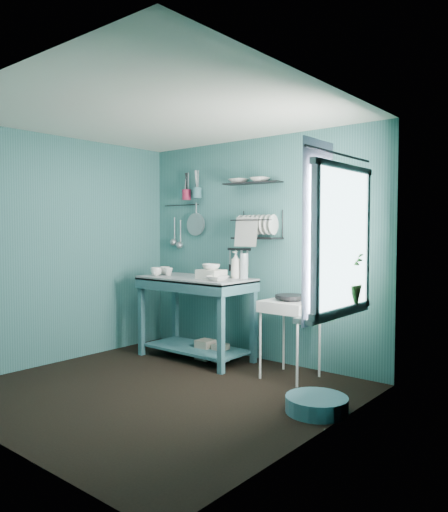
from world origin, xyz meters
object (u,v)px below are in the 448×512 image
Objects in this scene: potted_plant at (346,279)px; storage_tin_large at (205,350)px; hotplate_stand at (290,339)px; storage_tin_small at (220,353)px; utensil_cup_magenta at (186,195)px; mug_left at (156,272)px; work_counter at (196,318)px; dish_rack at (257,225)px; wash_tub at (211,274)px; floor_basin at (317,405)px; mug_right at (165,271)px; utensil_cup_teal at (197,193)px; colander at (196,224)px; soap_bottle at (236,265)px; water_bottle at (244,266)px; mug_mid at (168,272)px; frying_pan at (290,297)px.

potted_plant reaches higher than storage_tin_large.
hotplate_stand is at bearing 152.55° from potted_plant.
potted_plant is 2.17m from storage_tin_large.
utensil_cup_magenta is at bearing 159.09° from storage_tin_small.
mug_left is 0.61× the size of storage_tin_small.
storage_tin_large is (0.62, -0.34, -1.80)m from utensil_cup_magenta.
potted_plant is 2.37× the size of storage_tin_small.
dish_rack reaches higher than work_counter.
wash_tub is 0.56× the size of floor_basin.
hotplate_stand is (1.22, 0.06, -0.08)m from work_counter.
potted_plant is (0.79, -0.41, 0.68)m from hotplate_stand.
storage_tin_small is at bearing 5.71° from mug_right.
mug_right is 0.56× the size of storage_tin_large.
floor_basin is at bearing -10.89° from mug_left.
utensil_cup_magenta reaches higher than floor_basin.
mug_right is 1.03m from utensil_cup_teal.
work_counter is at bearing -47.38° from colander.
storage_tin_large is at bearing -156.19° from dish_rack.
storage_tin_large is (-1.91, 0.40, -0.96)m from potted_plant.
soap_bottle is 1.03m from storage_tin_large.
colander is (-0.05, 0.03, -0.38)m from utensil_cup_teal.
work_counter is 6.58× the size of storage_tin_small.
utensil_cup_magenta is at bearing 92.26° from mug_right.
utensil_cup_teal reaches higher than floor_basin.
water_bottle is 0.56× the size of floor_basin.
mug_right is 0.24× the size of floor_basin.
mug_mid is at bearing -176.08° from hotplate_stand.
frying_pan is 1.94m from utensil_cup_teal.
floor_basin is (-0.11, -0.26, -1.00)m from potted_plant.
mug_left is 0.44× the size of wash_tub.
mug_mid is at bearing -73.31° from utensil_cup_magenta.
colander is at bearing 13.25° from utensil_cup_magenta.
dish_rack is at bearing 153.67° from potted_plant.
water_bottle is 0.36× the size of hotplate_stand.
soap_bottle is at bearing 18.00° from mug_mid.
mug_left reaches higher than hotplate_stand.
utensil_cup_teal reaches higher than mug_left.
frying_pan is 0.93m from potted_plant.
potted_plant is at bearing 66.55° from floor_basin.
mug_mid is 0.18× the size of dish_rack.
utensil_cup_magenta reaches higher than dish_rack.
mug_mid is 0.21× the size of potted_plant.
mug_right is 0.44× the size of colander.
frying_pan is at bearing 11.02° from work_counter.
dish_rack is (0.35, 0.36, 0.54)m from wash_tub.
utensil_cup_teal is 1.89m from storage_tin_large.
hotplate_stand is at bearing -1.48° from storage_tin_small.
mug_mid is at bearing -176.37° from wash_tub.
work_counter is 1.22m from hotplate_stand.
storage_tin_small is (-0.12, -0.12, -0.98)m from soap_bottle.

